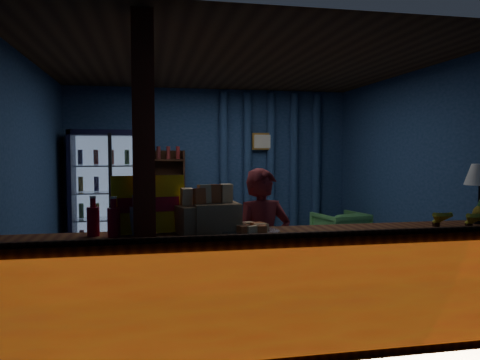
% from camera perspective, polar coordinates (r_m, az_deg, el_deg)
% --- Properties ---
extents(ground, '(4.60, 4.60, 0.00)m').
position_cam_1_polar(ground, '(5.73, -0.49, -12.55)').
color(ground, '#515154').
rests_on(ground, ground).
extents(room_walls, '(4.60, 4.60, 4.60)m').
position_cam_1_polar(room_walls, '(5.51, -0.50, 3.35)').
color(room_walls, navy).
rests_on(room_walls, ground).
extents(counter, '(4.40, 0.57, 0.99)m').
position_cam_1_polar(counter, '(3.81, 5.03, -13.37)').
color(counter, brown).
rests_on(counter, ground).
extents(support_post, '(0.16, 0.16, 2.60)m').
position_cam_1_polar(support_post, '(3.52, -11.58, -1.15)').
color(support_post, maroon).
rests_on(support_post, ground).
extents(beverage_cooler, '(1.20, 0.62, 1.90)m').
position_cam_1_polar(beverage_cooler, '(7.37, -15.28, -1.69)').
color(beverage_cooler, black).
rests_on(beverage_cooler, ground).
extents(bottle_shelf, '(0.50, 0.28, 1.60)m').
position_cam_1_polar(bottle_shelf, '(7.51, -8.70, -2.58)').
color(bottle_shelf, '#3A1E12').
rests_on(bottle_shelf, ground).
extents(curtain_folds, '(1.74, 0.14, 2.50)m').
position_cam_1_polar(curtain_folds, '(7.82, 3.78, 1.40)').
color(curtain_folds, navy).
rests_on(curtain_folds, room_walls).
extents(framed_picture, '(0.36, 0.04, 0.28)m').
position_cam_1_polar(framed_picture, '(7.74, 2.80, 4.71)').
color(framed_picture, gold).
rests_on(framed_picture, room_walls).
extents(shopkeeper, '(0.57, 0.43, 1.43)m').
position_cam_1_polar(shopkeeper, '(4.21, 2.83, -8.38)').
color(shopkeeper, maroon).
rests_on(shopkeeper, ground).
extents(green_chair, '(0.84, 0.85, 0.65)m').
position_cam_1_polar(green_chair, '(7.45, 12.15, -6.30)').
color(green_chair, '#54A753').
rests_on(green_chair, ground).
extents(side_table, '(0.54, 0.41, 0.56)m').
position_cam_1_polar(side_table, '(7.18, -0.99, -7.33)').
color(side_table, '#3A1E12').
rests_on(side_table, ground).
extents(yellow_sign, '(0.57, 0.19, 0.45)m').
position_cam_1_polar(yellow_sign, '(3.67, -11.04, -2.94)').
color(yellow_sign, yellow).
rests_on(yellow_sign, counter).
extents(soda_bottles, '(0.40, 0.17, 0.30)m').
position_cam_1_polar(soda_bottles, '(3.63, -15.08, -4.70)').
color(soda_bottles, '#AD0B20').
rests_on(soda_bottles, counter).
extents(snack_box_left, '(0.37, 0.31, 0.37)m').
position_cam_1_polar(snack_box_left, '(3.67, -2.96, -4.31)').
color(snack_box_left, '#A67D50').
rests_on(snack_box_left, counter).
extents(snack_box_centre, '(0.39, 0.35, 0.35)m').
position_cam_1_polar(snack_box_centre, '(3.67, -5.15, -4.48)').
color(snack_box_centre, '#A67D50').
rests_on(snack_box_centre, counter).
extents(pastry_tray, '(0.45, 0.45, 0.07)m').
position_cam_1_polar(pastry_tray, '(3.61, 1.28, -6.17)').
color(pastry_tray, silver).
rests_on(pastry_tray, counter).
extents(banana_bunches, '(0.44, 0.27, 0.15)m').
position_cam_1_polar(banana_bunches, '(4.28, 24.75, -4.31)').
color(banana_bunches, yellow).
rests_on(banana_bunches, counter).
extents(table_lamp, '(0.27, 0.27, 0.52)m').
position_cam_1_polar(table_lamp, '(4.59, 27.23, 0.33)').
color(table_lamp, black).
rests_on(table_lamp, counter).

